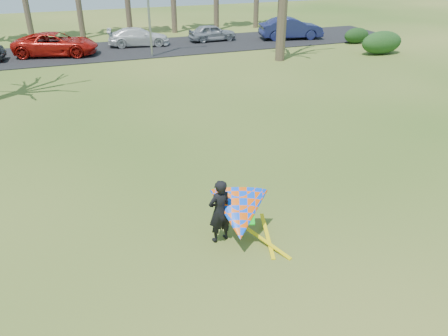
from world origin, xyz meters
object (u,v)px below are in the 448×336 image
object	(u,v)px
car_2	(56,44)
car_5	(291,28)
car_4	(212,33)
car_3	(139,37)
kite_flyer	(237,214)

from	to	relation	value
car_2	car_5	size ratio (longest dim) A/B	1.10
car_2	car_4	xyz separation A→B (m)	(12.05, 1.24, -0.14)
car_3	car_2	bearing A→B (deg)	110.74
car_4	car_3	bearing A→B (deg)	87.32
car_5	car_3	bearing A→B (deg)	93.84
car_3	kite_flyer	size ratio (longest dim) A/B	1.95
car_3	car_4	xyz separation A→B (m)	(5.98, -0.10, -0.02)
car_2	car_4	distance (m)	12.11
car_5	car_2	bearing A→B (deg)	100.32
car_3	car_5	xyz separation A→B (m)	(12.40, -1.55, 0.18)
kite_flyer	car_3	bearing A→B (deg)	85.06
car_4	car_5	size ratio (longest dim) A/B	0.74
car_4	kite_flyer	bearing A→B (deg)	160.69
car_4	kite_flyer	size ratio (longest dim) A/B	1.60
car_2	car_4	size ratio (longest dim) A/B	1.48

